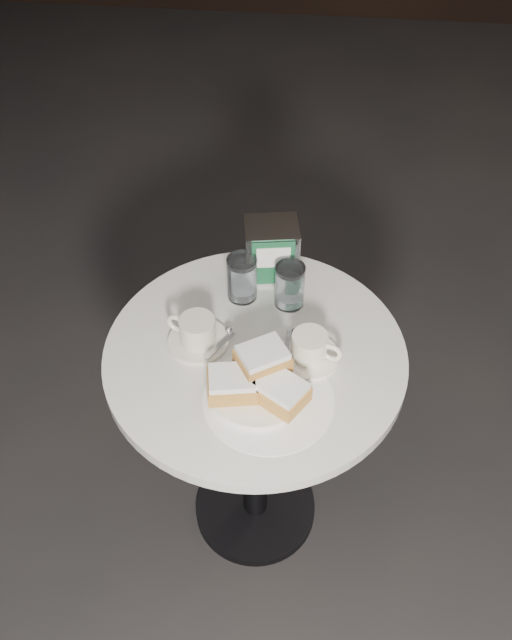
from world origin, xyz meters
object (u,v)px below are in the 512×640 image
object	(u,v)px
cafe_table	(255,403)
napkin_dispenser	(271,250)
beignet_plate	(258,382)
coffee_cup_right	(310,348)
coffee_cup_left	(197,333)
water_glass_right	(290,286)
water_glass_left	(242,279)

from	to	relation	value
cafe_table	napkin_dispenser	size ratio (longest dim) A/B	4.89
beignet_plate	napkin_dispenser	size ratio (longest dim) A/B	1.57
cafe_table	coffee_cup_right	size ratio (longest dim) A/B	4.25
coffee_cup_left	beignet_plate	bearing A→B (deg)	-23.57
coffee_cup_right	water_glass_right	distance (m)	0.18
beignet_plate	napkin_dispenser	distance (m)	0.39
beignet_plate	water_glass_left	size ratio (longest dim) A/B	2.02
water_glass_right	napkin_dispenser	xyz separation A→B (m)	(-0.05, 0.10, 0.02)
coffee_cup_left	napkin_dispenser	xyz separation A→B (m)	(0.15, 0.25, 0.04)
coffee_cup_right	napkin_dispenser	xyz separation A→B (m)	(-0.11, 0.27, 0.05)
water_glass_left	coffee_cup_right	bearing A→B (deg)	-46.49
water_glass_right	water_glass_left	bearing A→B (deg)	173.89
coffee_cup_left	water_glass_right	distance (m)	0.25
water_glass_left	coffee_cup_left	bearing A→B (deg)	-117.51
water_glass_left	napkin_dispenser	size ratio (longest dim) A/B	0.78
cafe_table	water_glass_left	xyz separation A→B (m)	(-0.05, 0.18, 0.26)
water_glass_right	napkin_dispenser	bearing A→B (deg)	117.86
coffee_cup_right	cafe_table	bearing A→B (deg)	-164.86
cafe_table	coffee_cup_left	world-z (taller)	coffee_cup_left
water_glass_left	napkin_dispenser	world-z (taller)	napkin_dispenser
coffee_cup_left	coffee_cup_right	bearing A→B (deg)	12.56
coffee_cup_right	water_glass_left	world-z (taller)	water_glass_left
beignet_plate	coffee_cup_right	size ratio (longest dim) A/B	1.37
cafe_table	water_glass_right	bearing A→B (deg)	68.34
water_glass_left	water_glass_right	world-z (taller)	water_glass_left
cafe_table	beignet_plate	bearing A→B (deg)	-80.94
coffee_cup_left	water_glass_left	world-z (taller)	water_glass_left
beignet_plate	coffee_cup_right	bearing A→B (deg)	46.35
napkin_dispenser	water_glass_right	bearing A→B (deg)	-71.63
water_glass_left	beignet_plate	bearing A→B (deg)	-76.91
beignet_plate	coffee_cup_left	world-z (taller)	beignet_plate
cafe_table	water_glass_right	distance (m)	0.31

